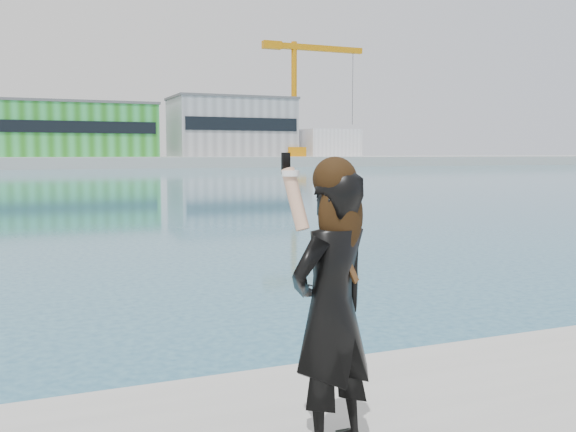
% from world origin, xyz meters
% --- Properties ---
extents(far_quay, '(320.00, 40.00, 2.00)m').
position_xyz_m(far_quay, '(0.00, 130.00, 1.00)').
color(far_quay, '#9E9E99').
rests_on(far_quay, ground).
extents(warehouse_green, '(30.60, 16.36, 10.50)m').
position_xyz_m(warehouse_green, '(8.00, 127.98, 7.26)').
color(warehouse_green, '#288320').
rests_on(warehouse_green, far_quay).
extents(warehouse_grey_right, '(25.50, 15.35, 12.50)m').
position_xyz_m(warehouse_grey_right, '(40.00, 127.98, 8.26)').
color(warehouse_grey_right, gray).
rests_on(warehouse_grey_right, far_quay).
extents(ancillary_shed, '(12.00, 10.00, 6.00)m').
position_xyz_m(ancillary_shed, '(62.00, 126.00, 5.00)').
color(ancillary_shed, silver).
rests_on(ancillary_shed, far_quay).
extents(dock_crane, '(23.00, 4.00, 24.00)m').
position_xyz_m(dock_crane, '(53.20, 122.00, 15.07)').
color(dock_crane, orange).
rests_on(dock_crane, far_quay).
extents(flagpole_right, '(1.28, 0.16, 8.00)m').
position_xyz_m(flagpole_right, '(22.09, 121.00, 6.54)').
color(flagpole_right, silver).
rests_on(flagpole_right, far_quay).
extents(buoy_near, '(0.50, 0.50, 0.50)m').
position_xyz_m(buoy_near, '(35.80, 65.37, 0.00)').
color(buoy_near, '#FFE80D').
rests_on(buoy_near, ground).
extents(woman, '(0.76, 0.64, 1.87)m').
position_xyz_m(woman, '(-0.35, -0.61, 1.75)').
color(woman, black).
rests_on(woman, near_quay).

